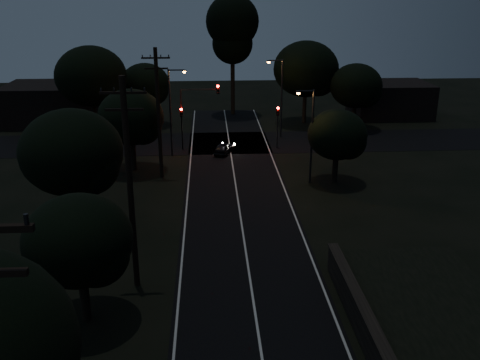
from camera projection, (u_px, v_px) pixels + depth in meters
road_surface at (235, 179)px, 43.74m from camera, size 60.00×70.00×0.03m
utility_pole_mid at (130, 183)px, 26.31m from camera, size 2.20×0.30×11.00m
utility_pole_far at (158, 112)px, 42.35m from camera, size 2.20×0.30×10.50m
tree_left_b at (82, 243)px, 23.88m from camera, size 4.91×4.91×6.24m
tree_left_c at (75, 155)px, 32.72m from camera, size 6.30×6.30×7.95m
tree_left_d at (133, 119)px, 44.33m from camera, size 5.49×5.49×6.97m
tree_far_nw at (147, 86)px, 59.32m from camera, size 5.49×5.49×6.95m
tree_far_w at (93, 78)px, 54.72m from camera, size 7.28×7.28×9.29m
tree_far_ne at (308, 71)px, 59.80m from camera, size 7.33×7.33×9.27m
tree_far_e at (358, 87)px, 57.77m from camera, size 5.62×5.62×7.13m
tree_right_a at (339, 136)px, 41.76m from camera, size 4.65×4.65×5.92m
tall_pine at (232, 29)px, 62.74m from camera, size 6.22×6.22×14.14m
building_left at (52, 103)px, 61.44m from camera, size 10.00×8.00×4.40m
building_right at (390, 99)px, 64.74m from camera, size 9.00×7.00×4.00m
signal_left at (182, 121)px, 50.83m from camera, size 0.28×0.35×4.10m
signal_right at (278, 119)px, 51.36m from camera, size 0.28×0.35×4.10m
signal_mast at (199, 105)px, 50.42m from camera, size 3.70×0.35×6.25m
streetlight_a at (172, 106)px, 48.31m from camera, size 1.66×0.26×8.00m
streetlight_b at (280, 93)px, 54.55m from camera, size 1.66×0.26×8.00m
streetlight_c at (310, 130)px, 41.54m from camera, size 1.46×0.26×7.50m
car at (224, 148)px, 50.28m from camera, size 2.25×3.38×1.07m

